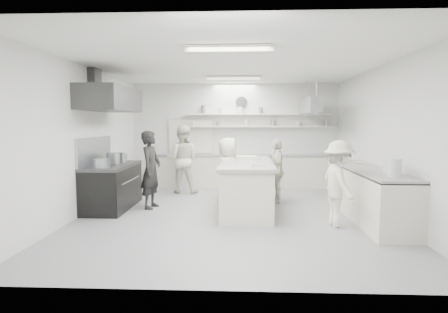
{
  "coord_description": "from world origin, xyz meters",
  "views": [
    {
      "loc": [
        0.17,
        -7.44,
        1.85
      ],
      "look_at": [
        -0.18,
        0.6,
        1.12
      ],
      "focal_mm": 29.78,
      "sensor_mm": 36.0,
      "label": 1
    }
  ],
  "objects_px": {
    "back_counter": "(245,171)",
    "right_counter": "(368,194)",
    "stove": "(113,188)",
    "prep_island": "(246,187)",
    "cook_back": "(182,159)",
    "cook_stove": "(151,170)"
  },
  "relations": [
    {
      "from": "back_counter",
      "to": "right_counter",
      "type": "bearing_deg",
      "value": -55.35
    },
    {
      "from": "right_counter",
      "to": "stove",
      "type": "bearing_deg",
      "value": 173.48
    },
    {
      "from": "right_counter",
      "to": "prep_island",
      "type": "distance_m",
      "value": 2.42
    },
    {
      "from": "cook_back",
      "to": "prep_island",
      "type": "bearing_deg",
      "value": 134.7
    },
    {
      "from": "back_counter",
      "to": "cook_stove",
      "type": "distance_m",
      "value": 3.45
    },
    {
      "from": "cook_stove",
      "to": "right_counter",
      "type": "bearing_deg",
      "value": -89.3
    },
    {
      "from": "right_counter",
      "to": "cook_stove",
      "type": "xyz_separation_m",
      "value": [
        -4.41,
        0.66,
        0.37
      ]
    },
    {
      "from": "stove",
      "to": "right_counter",
      "type": "height_order",
      "value": "right_counter"
    },
    {
      "from": "right_counter",
      "to": "prep_island",
      "type": "height_order",
      "value": "prep_island"
    },
    {
      "from": "prep_island",
      "to": "back_counter",
      "type": "bearing_deg",
      "value": 90.85
    },
    {
      "from": "stove",
      "to": "back_counter",
      "type": "distance_m",
      "value": 4.03
    },
    {
      "from": "back_counter",
      "to": "cook_back",
      "type": "xyz_separation_m",
      "value": [
        -1.66,
        -0.94,
        0.43
      ]
    },
    {
      "from": "back_counter",
      "to": "cook_back",
      "type": "distance_m",
      "value": 1.96
    },
    {
      "from": "cook_back",
      "to": "right_counter",
      "type": "bearing_deg",
      "value": 151.47
    },
    {
      "from": "stove",
      "to": "back_counter",
      "type": "xyz_separation_m",
      "value": [
        2.9,
        2.8,
        0.01
      ]
    },
    {
      "from": "stove",
      "to": "cook_stove",
      "type": "bearing_deg",
      "value": 3.8
    },
    {
      "from": "stove",
      "to": "prep_island",
      "type": "distance_m",
      "value": 2.9
    },
    {
      "from": "prep_island",
      "to": "cook_back",
      "type": "relative_size",
      "value": 1.5
    },
    {
      "from": "back_counter",
      "to": "cook_back",
      "type": "bearing_deg",
      "value": -150.57
    },
    {
      "from": "cook_back",
      "to": "cook_stove",
      "type": "bearing_deg",
      "value": 80.53
    },
    {
      "from": "right_counter",
      "to": "cook_stove",
      "type": "bearing_deg",
      "value": 171.55
    },
    {
      "from": "stove",
      "to": "cook_back",
      "type": "xyz_separation_m",
      "value": [
        1.24,
        1.86,
        0.44
      ]
    }
  ]
}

